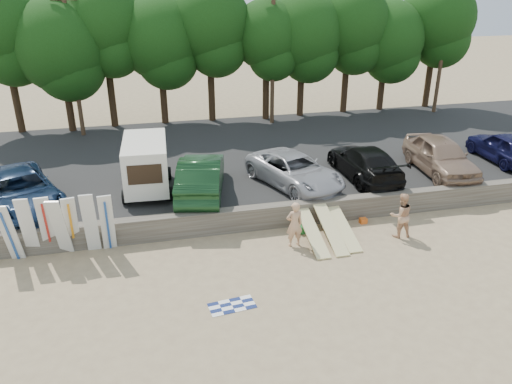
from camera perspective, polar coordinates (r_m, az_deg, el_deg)
ground at (r=19.21m, az=8.33°, el=-7.52°), size 120.00×120.00×0.00m
seawall at (r=21.43m, az=5.56°, el=-2.33°), size 44.00×0.50×1.00m
parking_lot at (r=28.11m, az=0.74°, el=4.00°), size 44.00×14.50×0.70m
treeline at (r=33.38m, az=-2.49°, el=17.97°), size 33.25×5.93×8.90m
utility_poles at (r=32.56m, az=1.93°, el=15.98°), size 25.80×0.26×9.00m
box_trailer at (r=22.95m, az=-12.47°, el=3.22°), size 2.30×3.87×2.40m
car_0 at (r=23.08m, az=-25.35°, el=0.09°), size 4.79×6.45×1.63m
car_1 at (r=22.40m, az=-6.31°, el=1.86°), size 2.90×5.60×1.76m
car_2 at (r=23.28m, az=4.43°, el=2.45°), size 4.23×5.87×1.49m
car_3 at (r=24.77m, az=12.29°, el=3.38°), size 2.25×5.36×1.54m
car_4 at (r=26.34m, az=20.35°, el=3.92°), size 2.53×5.38×1.78m
car_5 at (r=29.28m, az=26.57°, el=4.61°), size 1.97×4.71×1.59m
surfboard_upright_0 at (r=20.19m, az=-26.38°, el=-4.26°), size 0.61×0.83×2.52m
surfboard_upright_1 at (r=20.26m, az=-24.62°, el=-3.75°), size 0.52×0.58×2.56m
surfboard_upright_2 at (r=20.16m, az=-22.80°, el=-3.56°), size 0.56×0.68×2.55m
surfboard_upright_3 at (r=19.88m, az=-21.51°, el=-3.80°), size 0.63×0.89×2.50m
surfboard_upright_4 at (r=20.00m, az=-20.36°, el=-3.47°), size 0.63×0.92×2.49m
surfboard_upright_5 at (r=19.77m, az=-18.42°, el=-3.39°), size 0.50×0.57×2.56m
surfboard_upright_6 at (r=19.65m, az=-16.64°, el=-3.38°), size 0.56×0.78×2.53m
surfboard_low_0 at (r=20.06m, az=6.45°, el=-4.55°), size 0.56×2.91×0.85m
surfboard_low_1 at (r=20.28m, az=8.50°, el=-4.14°), size 0.56×2.88×0.97m
surfboard_low_2 at (r=20.66m, az=9.88°, el=-3.90°), size 0.56×2.92×0.84m
beachgoer_a at (r=19.47m, az=4.41°, el=-3.69°), size 0.71×0.49×1.88m
beachgoer_b at (r=20.92m, az=16.24°, el=-2.57°), size 0.95×0.76×1.90m
cooler at (r=20.78m, az=5.34°, el=-4.26°), size 0.41×0.33×0.32m
gear_bag at (r=21.98m, az=12.14°, el=-3.22°), size 0.32×0.27×0.22m
beach_towel at (r=16.62m, az=-2.76°, el=-12.84°), size 1.66×1.66×0.00m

